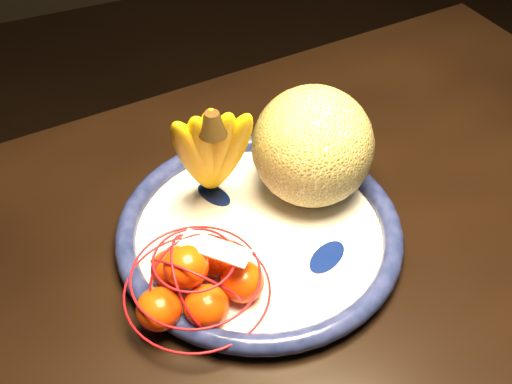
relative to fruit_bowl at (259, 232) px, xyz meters
name	(u,v)px	position (x,y,z in m)	size (l,w,h in m)	color
fruit_bowl	(259,232)	(0.00, 0.00, 0.00)	(0.34, 0.34, 0.03)	white
cantaloupe	(313,146)	(0.09, 0.04, 0.07)	(0.14, 0.14, 0.14)	olive
banana_bunch	(211,149)	(-0.03, 0.06, 0.09)	(0.12, 0.11, 0.18)	gold
mandarin_bag	(197,281)	(-0.10, -0.06, 0.03)	(0.18, 0.18, 0.10)	#FF4B0D
price_tag	(216,248)	(-0.07, -0.06, 0.07)	(0.07, 0.03, 0.00)	white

